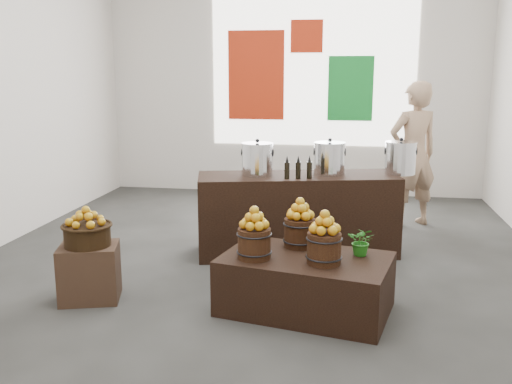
% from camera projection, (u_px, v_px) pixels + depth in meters
% --- Properties ---
extents(ground, '(7.00, 7.00, 0.00)m').
position_uv_depth(ground, '(259.00, 260.00, 6.07)').
color(ground, '#3A3B38').
rests_on(ground, ground).
extents(back_wall, '(6.00, 0.04, 4.00)m').
position_uv_depth(back_wall, '(294.00, 69.00, 9.03)').
color(back_wall, silver).
rests_on(back_wall, ground).
extents(back_opening, '(3.20, 0.02, 2.40)m').
position_uv_depth(back_opening, '(313.00, 69.00, 8.96)').
color(back_opening, white).
rests_on(back_opening, back_wall).
extents(deco_red_left, '(0.90, 0.04, 1.40)m').
position_uv_depth(deco_red_left, '(256.00, 75.00, 9.12)').
color(deco_red_left, '#B0270D').
rests_on(deco_red_left, back_wall).
extents(deco_green_right, '(0.70, 0.04, 1.00)m').
position_uv_depth(deco_green_right, '(351.00, 89.00, 8.92)').
color(deco_green_right, '#137F2B').
rests_on(deco_green_right, back_wall).
extents(deco_red_upper, '(0.50, 0.04, 0.50)m').
position_uv_depth(deco_red_upper, '(307.00, 36.00, 8.86)').
color(deco_red_upper, '#B0270D').
rests_on(deco_red_upper, back_wall).
extents(crate, '(0.59, 0.53, 0.49)m').
position_uv_depth(crate, '(90.00, 273.00, 4.97)').
color(crate, '#442D1F').
rests_on(crate, ground).
extents(wicker_basket, '(0.39, 0.39, 0.18)m').
position_uv_depth(wicker_basket, '(87.00, 235.00, 4.90)').
color(wicker_basket, black).
rests_on(wicker_basket, crate).
extents(apples_in_basket, '(0.31, 0.31, 0.17)m').
position_uv_depth(apples_in_basket, '(86.00, 216.00, 4.86)').
color(apples_in_basket, '#961904').
rests_on(apples_in_basket, wicker_basket).
extents(display_table, '(1.50, 1.10, 0.47)m').
position_uv_depth(display_table, '(306.00, 284.00, 4.74)').
color(display_table, black).
rests_on(display_table, ground).
extents(apple_bucket_front_left, '(0.27, 0.27, 0.25)m').
position_uv_depth(apple_bucket_front_left, '(254.00, 243.00, 4.64)').
color(apple_bucket_front_left, '#351F0E').
rests_on(apple_bucket_front_left, display_table).
extents(apples_in_bucket_front_left, '(0.20, 0.20, 0.18)m').
position_uv_depth(apples_in_bucket_front_left, '(254.00, 218.00, 4.59)').
color(apples_in_bucket_front_left, '#961904').
rests_on(apples_in_bucket_front_left, apple_bucket_front_left).
extents(apple_bucket_front_right, '(0.27, 0.27, 0.25)m').
position_uv_depth(apple_bucket_front_right, '(324.00, 248.00, 4.51)').
color(apple_bucket_front_right, '#351F0E').
rests_on(apple_bucket_front_right, display_table).
extents(apples_in_bucket_front_right, '(0.20, 0.20, 0.18)m').
position_uv_depth(apples_in_bucket_front_right, '(325.00, 222.00, 4.46)').
color(apples_in_bucket_front_right, '#961904').
rests_on(apples_in_bucket_front_right, apple_bucket_front_right).
extents(apple_bucket_rear, '(0.27, 0.27, 0.25)m').
position_uv_depth(apple_bucket_rear, '(300.00, 233.00, 4.94)').
color(apple_bucket_rear, '#351F0E').
rests_on(apple_bucket_rear, display_table).
extents(apples_in_bucket_rear, '(0.20, 0.20, 0.18)m').
position_uv_depth(apples_in_bucket_rear, '(300.00, 209.00, 4.90)').
color(apples_in_bucket_rear, '#961904').
rests_on(apples_in_bucket_rear, apple_bucket_rear).
extents(herb_garnish_right, '(0.26, 0.24, 0.24)m').
position_uv_depth(herb_garnish_right, '(362.00, 241.00, 4.70)').
color(herb_garnish_right, '#1B6214').
rests_on(herb_garnish_right, display_table).
extents(herb_garnish_left, '(0.16, 0.14, 0.28)m').
position_uv_depth(herb_garnish_left, '(256.00, 228.00, 5.03)').
color(herb_garnish_left, '#1B6214').
rests_on(herb_garnish_left, display_table).
extents(counter, '(2.24, 1.16, 0.87)m').
position_uv_depth(counter, '(297.00, 214.00, 6.22)').
color(counter, black).
rests_on(counter, ground).
extents(stock_pot_left, '(0.33, 0.33, 0.33)m').
position_uv_depth(stock_pot_left, '(257.00, 160.00, 6.06)').
color(stock_pot_left, silver).
rests_on(stock_pot_left, counter).
extents(stock_pot_center, '(0.33, 0.33, 0.33)m').
position_uv_depth(stock_pot_center, '(329.00, 159.00, 6.11)').
color(stock_pot_center, silver).
rests_on(stock_pot_center, counter).
extents(stock_pot_right, '(0.33, 0.33, 0.33)m').
position_uv_depth(stock_pot_right, '(400.00, 159.00, 6.17)').
color(stock_pot_right, silver).
rests_on(stock_pot_right, counter).
extents(oil_cruets, '(0.24, 0.11, 0.24)m').
position_uv_depth(oil_cruets, '(301.00, 167.00, 5.89)').
color(oil_cruets, black).
rests_on(oil_cruets, counter).
extents(shopper, '(0.80, 0.70, 1.85)m').
position_uv_depth(shopper, '(413.00, 154.00, 7.28)').
color(shopper, tan).
rests_on(shopper, ground).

